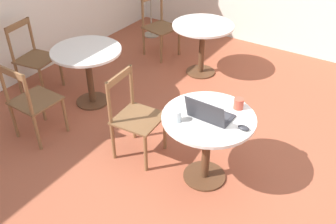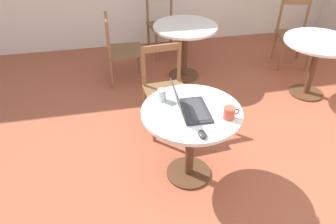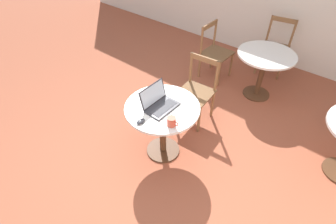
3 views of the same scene
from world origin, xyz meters
TOP-DOWN VIEW (x-y plane):
  - ground_plane at (0.00, 0.00)m, footprint 16.00×16.00m
  - cafe_table_near at (0.06, 0.23)m, footprint 0.81×0.81m
  - cafe_table_far at (0.45, 2.03)m, footprint 0.81×0.81m
  - chair_near_back at (-0.01, 1.00)m, footprint 0.46×0.46m
  - chair_far_left at (-0.37, 2.05)m, footprint 0.44×0.44m
  - chair_far_back at (0.32, 2.83)m, footprint 0.49×0.49m
  - laptop at (0.03, 0.21)m, footprint 0.28×0.36m
  - mouse at (0.05, -0.09)m, footprint 0.06×0.10m
  - mug at (0.31, 0.07)m, footprint 0.13×0.09m
  - drinking_glass at (-0.15, 0.42)m, footprint 0.07×0.07m

SIDE VIEW (x-z plane):
  - ground_plane at x=0.00m, z-range 0.00..0.00m
  - chair_near_back at x=-0.01m, z-range 0.00..0.88m
  - chair_far_left at x=-0.37m, z-range 0.00..0.88m
  - chair_far_back at x=0.32m, z-range 0.00..0.88m
  - cafe_table_near at x=0.06m, z-range 0.21..0.92m
  - cafe_table_far at x=0.45m, z-range 0.21..0.92m
  - mouse at x=0.05m, z-range 0.71..0.74m
  - laptop at x=0.03m, z-range 0.65..0.87m
  - mug at x=0.31m, z-range 0.71..0.81m
  - drinking_glass at x=-0.15m, z-range 0.71..0.81m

